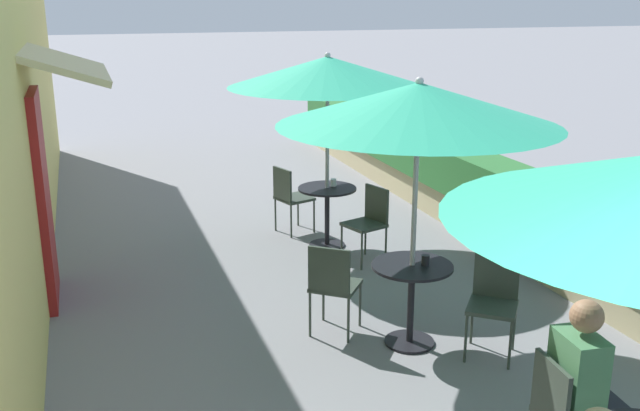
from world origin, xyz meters
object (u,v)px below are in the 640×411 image
object	(u,v)px
patio_table_mid	(411,289)
patio_umbrella_far	(328,72)
coffee_cup_far	(333,182)
patio_table_far	(327,206)
seated_patron_near_left	(584,386)
cafe_chair_mid_right	(494,297)
patio_umbrella_mid	(419,104)
cafe_chair_far_right	(290,194)
cafe_chair_far_left	(369,218)
cafe_chair_mid_left	(333,282)
coffee_cup_mid	(425,260)

from	to	relation	value
patio_table_mid	patio_umbrella_far	size ratio (longest dim) A/B	0.32
coffee_cup_far	patio_table_far	bearing A→B (deg)	-156.16
seated_patron_near_left	cafe_chair_mid_right	size ratio (longest dim) A/B	1.44
seated_patron_near_left	patio_umbrella_mid	xyz separation A→B (m)	(-0.16, 2.04, 1.43)
patio_umbrella_mid	cafe_chair_far_right	size ratio (longest dim) A/B	2.69
cafe_chair_far_left	coffee_cup_far	size ratio (longest dim) A/B	9.67
seated_patron_near_left	cafe_chair_mid_left	world-z (taller)	seated_patron_near_left
patio_umbrella_mid	cafe_chair_mid_right	size ratio (longest dim) A/B	2.69
seated_patron_near_left	patio_table_far	size ratio (longest dim) A/B	1.69
coffee_cup_far	cafe_chair_mid_left	bearing A→B (deg)	-109.80
cafe_chair_far_left	cafe_chair_far_right	xyz separation A→B (m)	(-0.58, 1.27, 0.00)
patio_umbrella_mid	patio_table_far	distance (m)	3.10
cafe_chair_mid_left	patio_umbrella_far	size ratio (longest dim) A/B	0.37
cafe_chair_mid_right	patio_umbrella_mid	bearing A→B (deg)	6.30
patio_umbrella_mid	coffee_cup_far	bearing A→B (deg)	84.78
patio_table_mid	seated_patron_near_left	bearing A→B (deg)	-85.40
patio_umbrella_mid	patio_umbrella_far	distance (m)	2.65
coffee_cup_mid	cafe_chair_far_right	distance (m)	3.34
patio_table_far	cafe_chair_mid_right	bearing A→B (deg)	-81.72
patio_table_mid	patio_table_far	xyz separation A→B (m)	(0.15, 2.65, 0.00)
patio_umbrella_far	cafe_chair_far_right	bearing A→B (deg)	114.47
coffee_cup_mid	patio_table_far	xyz separation A→B (m)	(0.05, 2.69, -0.27)
cafe_chair_mid_right	cafe_chair_far_right	world-z (taller)	same
cafe_chair_mid_left	patio_table_far	bearing A→B (deg)	110.37
seated_patron_near_left	coffee_cup_mid	xyz separation A→B (m)	(-0.06, 2.00, 0.10)
patio_umbrella_mid	patio_umbrella_far	xyz separation A→B (m)	(0.15, 2.65, 0.00)
patio_table_mid	cafe_chair_far_right	distance (m)	3.29
seated_patron_near_left	coffee_cup_far	distance (m)	4.73
patio_table_mid	patio_umbrella_mid	bearing A→B (deg)	0.00
patio_umbrella_far	cafe_chair_far_right	xyz separation A→B (m)	(-0.29, 0.63, -1.60)
patio_table_mid	cafe_chair_far_left	distance (m)	2.06
coffee_cup_mid	patio_umbrella_far	xyz separation A→B (m)	(0.05, 2.69, 1.33)
seated_patron_near_left	cafe_chair_mid_right	xyz separation A→B (m)	(0.43, 1.67, -0.17)
patio_umbrella_mid	cafe_chair_far_left	distance (m)	2.61
cafe_chair_far_right	cafe_chair_mid_right	bearing A→B (deg)	-6.90
patio_table_far	cafe_chair_far_left	bearing A→B (deg)	-65.53
cafe_chair_mid_right	patio_table_mid	bearing A→B (deg)	6.30
cafe_chair_mid_left	cafe_chair_far_right	xyz separation A→B (m)	(0.45, 2.91, 0.00)
cafe_chair_mid_right	patio_table_far	distance (m)	3.05
cafe_chair_mid_right	patio_table_far	bearing A→B (deg)	-43.35
patio_umbrella_mid	coffee_cup_mid	bearing A→B (deg)	-21.52
cafe_chair_far_left	coffee_cup_far	xyz separation A→B (m)	(-0.19, 0.68, 0.27)
coffee_cup_mid	patio_table_far	distance (m)	2.70
patio_umbrella_mid	coffee_cup_far	distance (m)	3.01
patio_table_mid	patio_table_far	distance (m)	2.65
cafe_chair_mid_left	cafe_chair_mid_right	xyz separation A→B (m)	(1.18, -0.74, 0.00)
cafe_chair_mid_right	coffee_cup_far	distance (m)	3.09
cafe_chair_far_right	patio_umbrella_mid	bearing A→B (deg)	-15.76
cafe_chair_far_left	cafe_chair_far_right	bearing A→B (deg)	6.30
cafe_chair_mid_right	patio_table_far	xyz separation A→B (m)	(-0.44, 3.02, -0.00)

